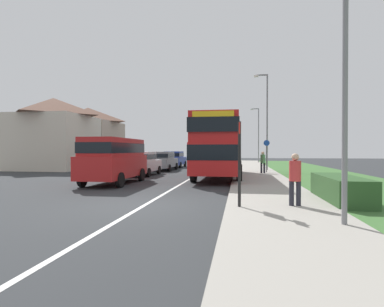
{
  "coord_description": "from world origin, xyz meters",
  "views": [
    {
      "loc": [
        3.0,
        -9.35,
        1.77
      ],
      "look_at": [
        0.7,
        5.52,
        1.6
      ],
      "focal_mm": 28.75,
      "sensor_mm": 36.0,
      "label": 1
    }
  ],
  "objects_px": {
    "pedestrian_at_stop": "(295,177)",
    "parked_van_red": "(114,157)",
    "parked_car_grey": "(163,160)",
    "bus_stop_sign": "(239,158)",
    "cycle_route_sign": "(267,155)",
    "parked_car_white": "(142,162)",
    "parked_car_blue": "(174,158)",
    "pedestrian_walking_away": "(263,161)",
    "street_lamp_mid": "(266,116)",
    "street_lamp_near": "(341,15)",
    "double_decker_bus": "(219,144)",
    "street_lamp_far": "(258,132)"
  },
  "relations": [
    {
      "from": "parked_car_white",
      "to": "street_lamp_near",
      "type": "height_order",
      "value": "street_lamp_near"
    },
    {
      "from": "double_decker_bus",
      "to": "parked_van_red",
      "type": "xyz_separation_m",
      "value": [
        -5.24,
        -4.09,
        -0.74
      ]
    },
    {
      "from": "cycle_route_sign",
      "to": "street_lamp_near",
      "type": "bearing_deg",
      "value": -89.23
    },
    {
      "from": "double_decker_bus",
      "to": "cycle_route_sign",
      "type": "height_order",
      "value": "double_decker_bus"
    },
    {
      "from": "cycle_route_sign",
      "to": "parked_van_red",
      "type": "bearing_deg",
      "value": -136.37
    },
    {
      "from": "parked_car_grey",
      "to": "pedestrian_walking_away",
      "type": "bearing_deg",
      "value": -22.13
    },
    {
      "from": "double_decker_bus",
      "to": "street_lamp_far",
      "type": "height_order",
      "value": "street_lamp_far"
    },
    {
      "from": "pedestrian_at_stop",
      "to": "pedestrian_walking_away",
      "type": "xyz_separation_m",
      "value": [
        0.03,
        13.03,
        0.0
      ]
    },
    {
      "from": "parked_van_red",
      "to": "bus_stop_sign",
      "type": "bearing_deg",
      "value": -43.92
    },
    {
      "from": "pedestrian_at_stop",
      "to": "street_lamp_near",
      "type": "xyz_separation_m",
      "value": [
        0.58,
        -2.2,
        3.77
      ]
    },
    {
      "from": "parked_van_red",
      "to": "parked_car_white",
      "type": "distance_m",
      "value": 5.32
    },
    {
      "from": "street_lamp_far",
      "to": "parked_car_white",
      "type": "bearing_deg",
      "value": -112.96
    },
    {
      "from": "pedestrian_at_stop",
      "to": "cycle_route_sign",
      "type": "relative_size",
      "value": 0.66
    },
    {
      "from": "pedestrian_walking_away",
      "to": "street_lamp_near",
      "type": "relative_size",
      "value": 0.2
    },
    {
      "from": "parked_car_white",
      "to": "street_lamp_near",
      "type": "relative_size",
      "value": 0.51
    },
    {
      "from": "bus_stop_sign",
      "to": "parked_car_grey",
      "type": "bearing_deg",
      "value": 111.38
    },
    {
      "from": "parked_car_blue",
      "to": "pedestrian_walking_away",
      "type": "distance_m",
      "value": 11.84
    },
    {
      "from": "parked_van_red",
      "to": "pedestrian_walking_away",
      "type": "distance_m",
      "value": 10.86
    },
    {
      "from": "pedestrian_at_stop",
      "to": "bus_stop_sign",
      "type": "relative_size",
      "value": 0.64
    },
    {
      "from": "street_lamp_near",
      "to": "street_lamp_far",
      "type": "height_order",
      "value": "street_lamp_near"
    },
    {
      "from": "parked_car_grey",
      "to": "street_lamp_near",
      "type": "height_order",
      "value": "street_lamp_near"
    },
    {
      "from": "parked_car_white",
      "to": "pedestrian_at_stop",
      "type": "distance_m",
      "value": 13.95
    },
    {
      "from": "parked_car_white",
      "to": "street_lamp_far",
      "type": "height_order",
      "value": "street_lamp_far"
    },
    {
      "from": "parked_car_white",
      "to": "street_lamp_mid",
      "type": "distance_m",
      "value": 11.01
    },
    {
      "from": "parked_van_red",
      "to": "double_decker_bus",
      "type": "bearing_deg",
      "value": 37.95
    },
    {
      "from": "pedestrian_walking_away",
      "to": "street_lamp_far",
      "type": "xyz_separation_m",
      "value": [
        0.77,
        19.78,
        3.26
      ]
    },
    {
      "from": "parked_van_red",
      "to": "street_lamp_far",
      "type": "distance_m",
      "value": 28.52
    },
    {
      "from": "parked_car_blue",
      "to": "pedestrian_walking_away",
      "type": "xyz_separation_m",
      "value": [
        8.3,
        -8.45,
        0.07
      ]
    },
    {
      "from": "parked_car_blue",
      "to": "cycle_route_sign",
      "type": "bearing_deg",
      "value": -41.01
    },
    {
      "from": "bus_stop_sign",
      "to": "cycle_route_sign",
      "type": "distance_m",
      "value": 14.49
    },
    {
      "from": "parked_car_white",
      "to": "street_lamp_far",
      "type": "relative_size",
      "value": 0.58
    },
    {
      "from": "parked_van_red",
      "to": "parked_car_blue",
      "type": "relative_size",
      "value": 1.19
    },
    {
      "from": "double_decker_bus",
      "to": "parked_car_grey",
      "type": "relative_size",
      "value": 2.1
    },
    {
      "from": "cycle_route_sign",
      "to": "parked_car_blue",
      "type": "bearing_deg",
      "value": 138.99
    },
    {
      "from": "street_lamp_near",
      "to": "parked_car_white",
      "type": "bearing_deg",
      "value": 123.83
    },
    {
      "from": "parked_car_white",
      "to": "double_decker_bus",
      "type": "bearing_deg",
      "value": -12.38
    },
    {
      "from": "bus_stop_sign",
      "to": "street_lamp_far",
      "type": "xyz_separation_m",
      "value": [
        2.43,
        33.2,
        2.7
      ]
    },
    {
      "from": "parked_car_grey",
      "to": "parked_car_blue",
      "type": "bearing_deg",
      "value": 90.96
    },
    {
      "from": "double_decker_bus",
      "to": "parked_car_blue",
      "type": "bearing_deg",
      "value": 115.06
    },
    {
      "from": "pedestrian_at_stop",
      "to": "bus_stop_sign",
      "type": "height_order",
      "value": "bus_stop_sign"
    },
    {
      "from": "pedestrian_walking_away",
      "to": "parked_car_blue",
      "type": "bearing_deg",
      "value": 134.49
    },
    {
      "from": "parked_car_grey",
      "to": "bus_stop_sign",
      "type": "height_order",
      "value": "bus_stop_sign"
    },
    {
      "from": "pedestrian_at_stop",
      "to": "parked_van_red",
      "type": "bearing_deg",
      "value": 144.14
    },
    {
      "from": "cycle_route_sign",
      "to": "street_lamp_mid",
      "type": "bearing_deg",
      "value": 86.43
    },
    {
      "from": "pedestrian_walking_away",
      "to": "bus_stop_sign",
      "type": "bearing_deg",
      "value": -97.03
    },
    {
      "from": "pedestrian_walking_away",
      "to": "bus_stop_sign",
      "type": "height_order",
      "value": "bus_stop_sign"
    },
    {
      "from": "parked_car_grey",
      "to": "street_lamp_far",
      "type": "xyz_separation_m",
      "value": [
        8.98,
        16.44,
        3.34
      ]
    },
    {
      "from": "parked_van_red",
      "to": "parked_car_grey",
      "type": "bearing_deg",
      "value": 90.33
    },
    {
      "from": "pedestrian_walking_away",
      "to": "street_lamp_far",
      "type": "distance_m",
      "value": 20.06
    },
    {
      "from": "street_lamp_near",
      "to": "parked_van_red",
      "type": "bearing_deg",
      "value": 137.18
    }
  ]
}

